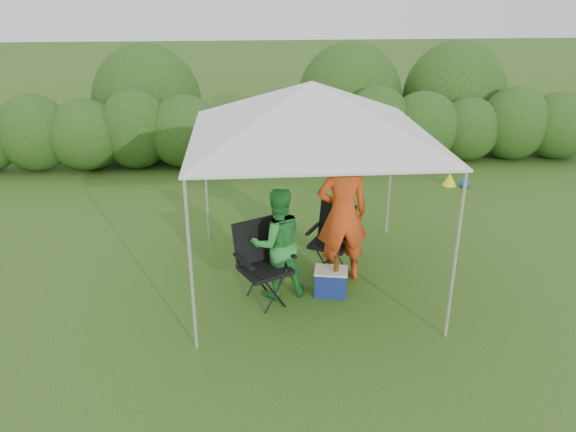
{
  "coord_description": "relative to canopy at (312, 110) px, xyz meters",
  "views": [
    {
      "loc": [
        -0.87,
        -6.55,
        4.0
      ],
      "look_at": [
        -0.31,
        0.4,
        1.05
      ],
      "focal_mm": 35.0,
      "sensor_mm": 36.0,
      "label": 1
    }
  ],
  "objects": [
    {
      "name": "ground",
      "position": [
        0.0,
        -0.5,
        -2.46
      ],
      "size": [
        70.0,
        70.0,
        0.0
      ],
      "primitive_type": "plane",
      "color": "#3C611E"
    },
    {
      "name": "hedge",
      "position": [
        0.11,
        5.5,
        -1.64
      ],
      "size": [
        14.83,
        1.53,
        1.8
      ],
      "color": "#2D551A",
      "rests_on": "ground"
    },
    {
      "name": "canopy",
      "position": [
        0.0,
        0.0,
        0.0
      ],
      "size": [
        3.1,
        3.1,
        2.83
      ],
      "color": "silver",
      "rests_on": "ground"
    },
    {
      "name": "chair_right",
      "position": [
        0.39,
        0.33,
        -1.9
      ],
      "size": [
        0.77,
        0.75,
        0.99
      ],
      "rotation": [
        0.0,
        0.0,
        -0.53
      ],
      "color": "black",
      "rests_on": "ground"
    },
    {
      "name": "chair_left",
      "position": [
        -0.69,
        -0.44,
        -1.85
      ],
      "size": [
        0.83,
        0.81,
        1.09
      ],
      "rotation": [
        0.0,
        0.0,
        0.47
      ],
      "color": "black",
      "rests_on": "ground"
    },
    {
      "name": "man",
      "position": [
        0.46,
        0.04,
        -1.46
      ],
      "size": [
        0.77,
        0.54,
        2.0
      ],
      "primitive_type": "imported",
      "rotation": [
        0.0,
        0.0,
        3.23
      ],
      "color": "#E84A1A",
      "rests_on": "ground"
    },
    {
      "name": "woman",
      "position": [
        -0.47,
        -0.35,
        -1.69
      ],
      "size": [
        0.85,
        0.73,
        1.54
      ],
      "primitive_type": "imported",
      "rotation": [
        0.0,
        0.0,
        3.35
      ],
      "color": "green",
      "rests_on": "ground"
    },
    {
      "name": "cooler",
      "position": [
        0.25,
        -0.41,
        -2.27
      ],
      "size": [
        0.5,
        0.41,
        0.37
      ],
      "rotation": [
        0.0,
        0.0,
        -0.2
      ],
      "color": "navy",
      "rests_on": "ground"
    },
    {
      "name": "bottle",
      "position": [
        0.31,
        -0.45,
        -1.95
      ],
      "size": [
        0.07,
        0.07,
        0.27
      ],
      "primitive_type": "cylinder",
      "color": "#592D0C",
      "rests_on": "cooler"
    },
    {
      "name": "lawn_toy",
      "position": [
        3.47,
        3.72,
        -2.34
      ],
      "size": [
        0.52,
        0.43,
        0.26
      ],
      "color": "#FFF61A",
      "rests_on": "ground"
    }
  ]
}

